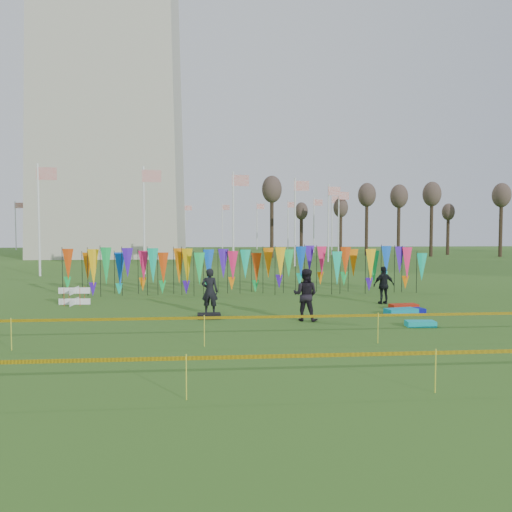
{
  "coord_description": "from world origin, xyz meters",
  "views": [
    {
      "loc": [
        -1.62,
        -16.76,
        3.3
      ],
      "look_at": [
        0.33,
        6.0,
        2.11
      ],
      "focal_mm": 35.0,
      "sensor_mm": 36.0,
      "label": 1
    }
  ],
  "objects": [
    {
      "name": "kite_bag_black",
      "position": [
        -1.79,
        1.75,
        0.1
      ],
      "size": [
        0.88,
        0.54,
        0.2
      ],
      "primitive_type": "cube",
      "rotation": [
        0.0,
        0.0,
        0.06
      ],
      "color": "black",
      "rests_on": "ground"
    },
    {
      "name": "box_kite",
      "position": [
        -7.74,
        5.69,
        0.39
      ],
      "size": [
        0.7,
        0.7,
        0.78
      ],
      "rotation": [
        0.0,
        0.0,
        -0.03
      ],
      "color": "red",
      "rests_on": "ground"
    },
    {
      "name": "caution_tape_near",
      "position": [
        -0.22,
        -2.72,
        0.78
      ],
      "size": [
        26.0,
        0.02,
        0.9
      ],
      "color": "#E7B404",
      "rests_on": "ground"
    },
    {
      "name": "kite_bag_turquoise",
      "position": [
        5.44,
        -0.4,
        0.1
      ],
      "size": [
        1.01,
        0.56,
        0.2
      ],
      "primitive_type": "cube",
      "rotation": [
        0.0,
        0.0,
        -0.08
      ],
      "color": "#0CB0B8",
      "rests_on": "ground"
    },
    {
      "name": "caution_tape_far",
      "position": [
        -0.22,
        -7.14,
        0.78
      ],
      "size": [
        26.0,
        0.02,
        0.9
      ],
      "color": "#E7B404",
      "rests_on": "ground"
    },
    {
      "name": "tree_line",
      "position": [
        32.0,
        44.0,
        6.17
      ],
      "size": [
        53.92,
        1.92,
        7.84
      ],
      "color": "#362A1B",
      "rests_on": "ground"
    },
    {
      "name": "person_left",
      "position": [
        -1.77,
        2.81,
        0.9
      ],
      "size": [
        0.73,
        0.6,
        1.8
      ],
      "primitive_type": "imported",
      "rotation": [
        0.0,
        0.0,
        2.95
      ],
      "color": "black",
      "rests_on": "ground"
    },
    {
      "name": "kite_bag_blue",
      "position": [
        6.1,
        2.1,
        0.11
      ],
      "size": [
        1.14,
        0.73,
        0.22
      ],
      "primitive_type": "cube",
      "rotation": [
        0.0,
        0.0,
        0.17
      ],
      "color": "#090D96",
      "rests_on": "ground"
    },
    {
      "name": "person_mid",
      "position": [
        1.71,
        1.02,
        0.95
      ],
      "size": [
        1.07,
        0.89,
        1.9
      ],
      "primitive_type": "imported",
      "rotation": [
        0.0,
        0.0,
        2.73
      ],
      "color": "black",
      "rests_on": "ground"
    },
    {
      "name": "kite_bag_red",
      "position": [
        6.3,
        3.33,
        0.1
      ],
      "size": [
        1.2,
        0.66,
        0.21
      ],
      "primitive_type": "cube",
      "rotation": [
        0.0,
        0.0,
        0.13
      ],
      "color": "#B2200B",
      "rests_on": "ground"
    },
    {
      "name": "flagpole_ring",
      "position": [
        -14.0,
        48.0,
        4.0
      ],
      "size": [
        57.4,
        56.16,
        8.0
      ],
      "color": "silver",
      "rests_on": "ground"
    },
    {
      "name": "ground",
      "position": [
        0.0,
        0.0,
        0.0
      ],
      "size": [
        160.0,
        160.0,
        0.0
      ],
      "primitive_type": "plane",
      "color": "#2B5016",
      "rests_on": "ground"
    },
    {
      "name": "person_right",
      "position": [
        5.96,
        4.79,
        0.84
      ],
      "size": [
        1.05,
        0.69,
        1.68
      ],
      "primitive_type": "imported",
      "rotation": [
        0.0,
        0.0,
        3.28
      ],
      "color": "black",
      "rests_on": "ground"
    },
    {
      "name": "banner_row",
      "position": [
        0.28,
        8.92,
        1.42
      ],
      "size": [
        18.64,
        0.64,
        2.3
      ],
      "color": "black",
      "rests_on": "ground"
    },
    {
      "name": "kite_bag_teal",
      "position": [
        5.69,
        2.03,
        0.12
      ],
      "size": [
        1.32,
        0.82,
        0.23
      ],
      "primitive_type": "cube",
      "rotation": [
        0.0,
        0.0,
        0.2
      ],
      "color": "#0C8DAA",
      "rests_on": "ground"
    }
  ]
}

